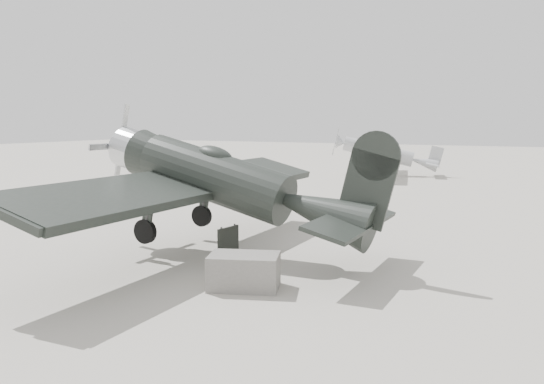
{
  "coord_description": "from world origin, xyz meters",
  "views": [
    {
      "loc": [
        7.05,
        -14.43,
        4.03
      ],
      "look_at": [
        -1.5,
        2.56,
        1.5
      ],
      "focal_mm": 35.0,
      "sensor_mm": 36.0,
      "label": 1
    }
  ],
  "objects_px": {
    "lowwing_monoplane": "(229,183)",
    "highwing_monoplane": "(383,149)",
    "sign_board": "(228,243)",
    "equipment_block": "(244,271)"
  },
  "relations": [
    {
      "from": "lowwing_monoplane",
      "to": "sign_board",
      "type": "xyz_separation_m",
      "value": [
        0.7,
        -1.2,
        -1.5
      ]
    },
    {
      "from": "highwing_monoplane",
      "to": "sign_board",
      "type": "bearing_deg",
      "value": -96.11
    },
    {
      "from": "lowwing_monoplane",
      "to": "equipment_block",
      "type": "distance_m",
      "value": 3.68
    },
    {
      "from": "sign_board",
      "to": "highwing_monoplane",
      "type": "bearing_deg",
      "value": 105.47
    },
    {
      "from": "lowwing_monoplane",
      "to": "highwing_monoplane",
      "type": "relative_size",
      "value": 1.15
    },
    {
      "from": "equipment_block",
      "to": "sign_board",
      "type": "relative_size",
      "value": 1.39
    },
    {
      "from": "lowwing_monoplane",
      "to": "sign_board",
      "type": "height_order",
      "value": "lowwing_monoplane"
    },
    {
      "from": "sign_board",
      "to": "equipment_block",
      "type": "bearing_deg",
      "value": -37.56
    },
    {
      "from": "sign_board",
      "to": "lowwing_monoplane",
      "type": "bearing_deg",
      "value": 129.5
    },
    {
      "from": "equipment_block",
      "to": "sign_board",
      "type": "xyz_separation_m",
      "value": [
        -1.26,
        1.34,
        0.3
      ]
    }
  ]
}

